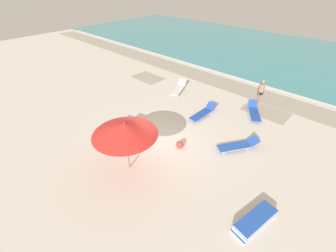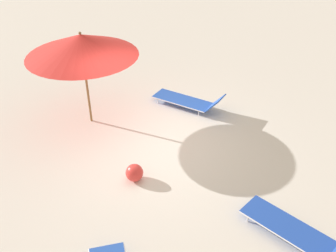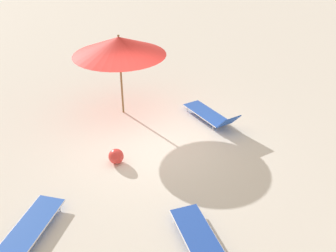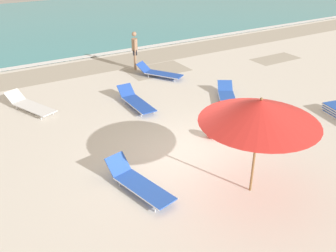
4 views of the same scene
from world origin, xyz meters
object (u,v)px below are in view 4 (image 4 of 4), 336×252
object	(u,v)px
beach_umbrella	(260,112)
beach_ball	(212,132)
sun_lounger_beside_umbrella	(159,73)
sun_lounger_near_water_left	(227,96)
sun_lounger_under_umbrella	(30,105)
sun_lounger_near_water_right	(138,183)
beachgoer_wading_adult	(135,48)
sun_lounger_mid_beach_solo	(136,101)

from	to	relation	value
beach_umbrella	beach_ball	bearing A→B (deg)	73.51
sun_lounger_beside_umbrella	sun_lounger_near_water_left	distance (m)	3.78
sun_lounger_under_umbrella	sun_lounger_near_water_left	distance (m)	7.31
sun_lounger_beside_umbrella	beach_ball	xyz separation A→B (m)	(-1.34, -5.68, -0.02)
sun_lounger_near_water_left	sun_lounger_near_water_right	distance (m)	6.30
sun_lounger_under_umbrella	beach_ball	world-z (taller)	sun_lounger_under_umbrella
sun_lounger_near_water_right	beachgoer_wading_adult	bearing A→B (deg)	50.96
beach_umbrella	sun_lounger_under_umbrella	world-z (taller)	beach_umbrella
beachgoer_wading_adult	sun_lounger_mid_beach_solo	bearing A→B (deg)	175.49
sun_lounger_near_water_left	beach_ball	size ratio (longest dim) A/B	5.49
sun_lounger_beside_umbrella	sun_lounger_near_water_right	world-z (taller)	sun_lounger_near_water_right
sun_lounger_beside_umbrella	beachgoer_wading_adult	world-z (taller)	beachgoer_wading_adult
beach_umbrella	beachgoer_wading_adult	size ratio (longest dim) A/B	1.58
sun_lounger_beside_umbrella	sun_lounger_mid_beach_solo	xyz separation A→B (m)	(-2.30, -2.29, -0.00)
sun_lounger_under_umbrella	sun_lounger_mid_beach_solo	bearing A→B (deg)	-48.54
sun_lounger_near_water_left	sun_lounger_mid_beach_solo	size ratio (longest dim) A/B	1.00
beach_umbrella	sun_lounger_beside_umbrella	world-z (taller)	beach_umbrella
beach_umbrella	beach_ball	world-z (taller)	beach_umbrella
sun_lounger_beside_umbrella	sun_lounger_near_water_left	world-z (taller)	sun_lounger_beside_umbrella
sun_lounger_near_water_left	beachgoer_wading_adult	size ratio (longest dim) A/B	1.22
sun_lounger_under_umbrella	sun_lounger_near_water_right	xyz separation A→B (m)	(1.22, -6.26, 0.01)
sun_lounger_near_water_right	sun_lounger_mid_beach_solo	xyz separation A→B (m)	(2.23, 4.61, -0.01)
beach_ball	sun_lounger_mid_beach_solo	bearing A→B (deg)	105.82
beachgoer_wading_adult	sun_lounger_under_umbrella	bearing A→B (deg)	134.01
beachgoer_wading_adult	beach_ball	xyz separation A→B (m)	(-0.93, -7.24, -0.80)
sun_lounger_near_water_right	beach_ball	size ratio (longest dim) A/B	5.58
sun_lounger_near_water_right	beachgoer_wading_adult	distance (m)	9.44
sun_lounger_mid_beach_solo	sun_lounger_near_water_right	bearing A→B (deg)	-115.97
sun_lounger_near_water_left	beach_ball	bearing A→B (deg)	-105.51
beach_umbrella	sun_lounger_under_umbrella	bearing A→B (deg)	115.20
beach_umbrella	beach_ball	size ratio (longest dim) A/B	7.10
sun_lounger_near_water_right	sun_lounger_mid_beach_solo	distance (m)	5.12
sun_lounger_under_umbrella	sun_lounger_near_water_left	size ratio (longest dim) A/B	1.08
sun_lounger_beside_umbrella	beachgoer_wading_adult	distance (m)	1.80
beach_umbrella	sun_lounger_beside_umbrella	bearing A→B (deg)	75.68
sun_lounger_under_umbrella	sun_lounger_beside_umbrella	size ratio (longest dim) A/B	1.11
beach_umbrella	sun_lounger_mid_beach_solo	distance (m)	6.38
sun_lounger_under_umbrella	sun_lounger_beside_umbrella	distance (m)	5.79
sun_lounger_near_water_right	beach_ball	xyz separation A→B (m)	(3.20, 1.21, -0.02)
sun_lounger_near_water_right	sun_lounger_mid_beach_solo	size ratio (longest dim) A/B	1.01
beachgoer_wading_adult	beach_ball	world-z (taller)	beachgoer_wading_adult
sun_lounger_beside_umbrella	sun_lounger_mid_beach_solo	bearing A→B (deg)	-167.95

